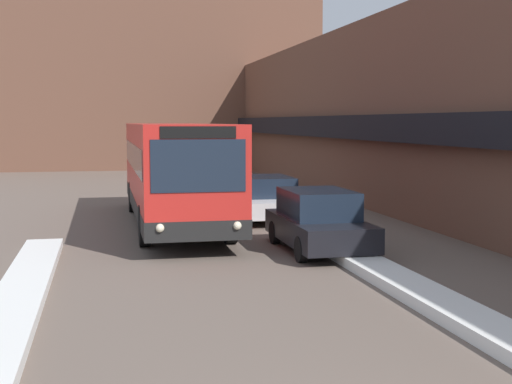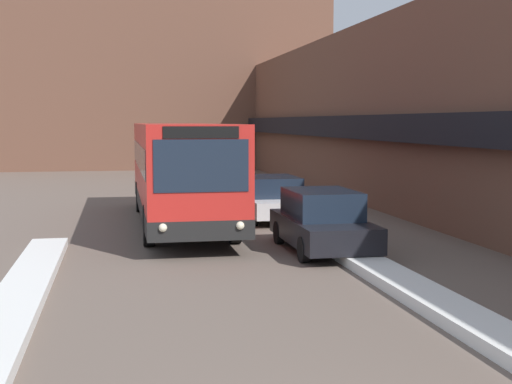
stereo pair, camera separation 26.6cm
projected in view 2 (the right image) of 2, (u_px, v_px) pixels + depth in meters
The scene contains 7 objects.
building_row_right at pixel (396, 115), 30.65m from camera, with size 5.50×60.00×7.09m.
building_backdrop_far at pixel (142, 30), 50.80m from camera, with size 26.00×8.00×19.56m.
snow_bank_left at pixel (14, 307), 12.13m from camera, with size 0.90×13.36×0.21m.
snow_bank_right at pixel (422, 294), 13.00m from camera, with size 0.90×13.48×0.22m.
city_bus at pixel (180, 170), 22.31m from camera, with size 2.56×11.98×3.19m.
parked_car_front at pixel (322, 221), 17.90m from camera, with size 1.84×4.23×1.54m.
parked_car_middle at pixel (272, 198), 23.76m from camera, with size 1.91×4.34×1.44m.
Camera 2 is at (-1.80, -5.12, 3.25)m, focal length 50.00 mm.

